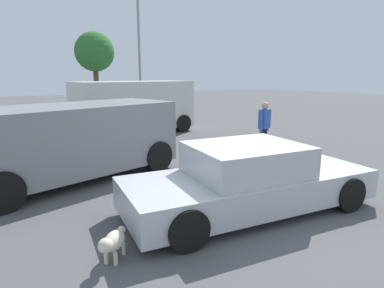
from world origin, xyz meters
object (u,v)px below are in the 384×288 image
(suv_dark, at_px, (72,139))
(light_post_near, at_px, (139,31))
(pedestrian, at_px, (264,123))
(dog, at_px, (113,242))
(van_white, at_px, (134,106))
(sedan_foreground, at_px, (248,180))

(suv_dark, relative_size, light_post_near, 0.71)
(pedestrian, bearing_deg, dog, -81.18)
(van_white, bearing_deg, sedan_foreground, 74.44)
(suv_dark, bearing_deg, pedestrian, -19.78)
(dog, height_order, light_post_near, light_post_near)
(suv_dark, bearing_deg, sedan_foreground, -71.37)
(suv_dark, height_order, pedestrian, suv_dark)
(sedan_foreground, height_order, van_white, van_white)
(van_white, relative_size, light_post_near, 0.70)
(suv_dark, xyz_separation_m, light_post_near, (6.03, 9.83, 3.90))
(dog, xyz_separation_m, van_white, (4.06, 9.07, 0.92))
(sedan_foreground, relative_size, van_white, 0.94)
(suv_dark, bearing_deg, light_post_near, 44.71)
(sedan_foreground, distance_m, suv_dark, 4.33)
(van_white, height_order, suv_dark, van_white)
(sedan_foreground, relative_size, suv_dark, 0.93)
(dog, relative_size, light_post_near, 0.07)
(sedan_foreground, xyz_separation_m, dog, (-2.70, -0.32, -0.30))
(van_white, bearing_deg, pedestrian, 102.78)
(dog, bearing_deg, sedan_foreground, 140.02)
(sedan_foreground, height_order, pedestrian, pedestrian)
(pedestrian, relative_size, light_post_near, 0.23)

